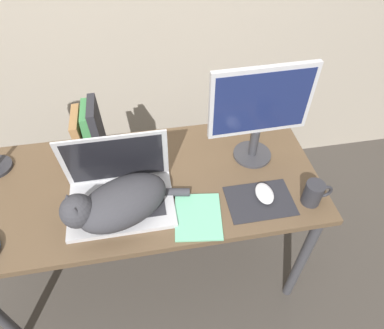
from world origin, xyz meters
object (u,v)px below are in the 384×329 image
external_monitor (260,109)px  book_row (90,133)px  computer_mouse (264,193)px  notepad (198,216)px  laptop (120,191)px  cat (117,203)px  mug (314,193)px

external_monitor → book_row: 0.69m
computer_mouse → notepad: (-0.27, -0.05, -0.02)m
external_monitor → notepad: (-0.29, -0.28, -0.24)m
laptop → computer_mouse: laptop is taller
laptop → notepad: laptop is taller
notepad → cat: bearing=169.1°
computer_mouse → notepad: computer_mouse is taller
book_row → laptop: bearing=-69.2°
laptop → computer_mouse: bearing=-8.6°
laptop → notepad: bearing=-25.6°
external_monitor → notepad: 0.47m
cat → book_row: bearing=105.3°
cat → notepad: bearing=-10.9°
book_row → mug: size_ratio=2.28×
computer_mouse → mug: mug is taller
laptop → mug: (0.71, -0.13, -0.00)m
notepad → laptop: bearing=154.4°
book_row → mug: 0.91m
computer_mouse → book_row: book_row is taller
external_monitor → book_row: bearing=168.9°
cat → book_row: (-0.10, 0.35, 0.04)m
laptop → external_monitor: size_ratio=0.91×
computer_mouse → cat: bearing=179.5°
external_monitor → computer_mouse: bearing=-95.4°
cat → mug: (0.72, -0.06, -0.03)m
external_monitor → computer_mouse: external_monitor is taller
book_row → external_monitor: bearing=-11.1°
external_monitor → notepad: bearing=-136.4°
laptop → cat: (-0.01, -0.08, 0.03)m
computer_mouse → notepad: 0.27m
computer_mouse → notepad: size_ratio=0.45×
laptop → book_row: bearing=110.8°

